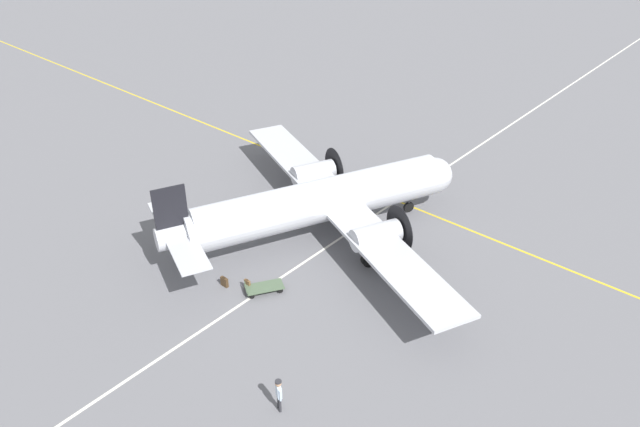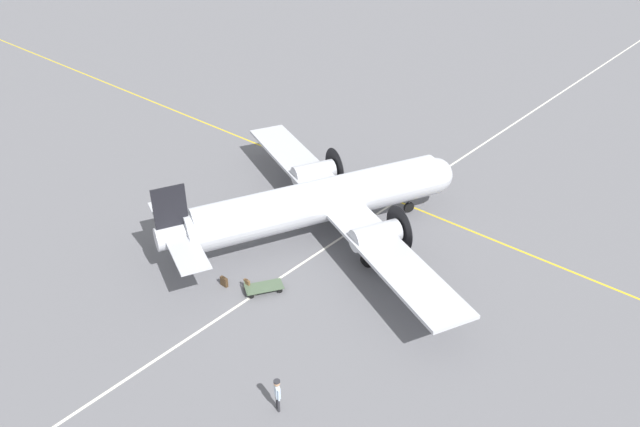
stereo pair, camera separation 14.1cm
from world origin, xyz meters
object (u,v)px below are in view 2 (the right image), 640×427
object	(u,v)px
baggage_cart	(264,287)
airliner_main	(326,200)
suitcase_upright_spare	(224,282)
suitcase_near_door	(247,284)
crew_foreground	(277,392)

from	to	relation	value
baggage_cart	airliner_main	bearing A→B (deg)	41.92
suitcase_upright_spare	baggage_cart	xyz separation A→B (m)	(-1.96, -1.07, -0.00)
baggage_cart	suitcase_upright_spare	bearing A→B (deg)	150.19
airliner_main	suitcase_near_door	bearing A→B (deg)	-153.38
suitcase_near_door	crew_foreground	bearing A→B (deg)	145.73
crew_foreground	suitcase_upright_spare	size ratio (longest dim) A/B	2.89
airliner_main	suitcase_near_door	xyz separation A→B (m)	(-0.36, 6.86, -2.10)
suitcase_near_door	suitcase_upright_spare	xyz separation A→B (m)	(1.13, 0.64, -0.02)
suitcase_near_door	baggage_cart	distance (m)	0.94
airliner_main	crew_foreground	xyz separation A→B (m)	(-7.36, 11.63, -1.33)
suitcase_upright_spare	baggage_cart	bearing A→B (deg)	-151.27
airliner_main	suitcase_upright_spare	xyz separation A→B (m)	(0.77, 7.50, -2.12)
airliner_main	suitcase_near_door	size ratio (longest dim) A/B	36.37
baggage_cart	crew_foreground	bearing A→B (deg)	-98.70
airliner_main	crew_foreground	distance (m)	13.83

